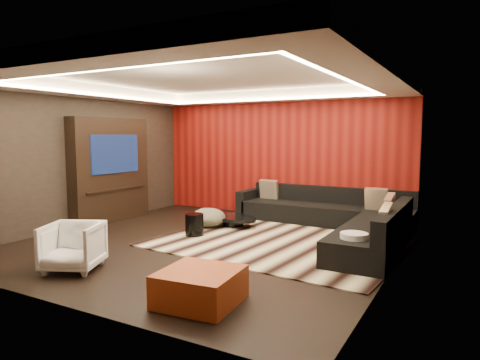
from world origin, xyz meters
The scene contains 26 objects.
floor centered at (0.00, 0.00, -0.01)m, with size 6.00×6.00×0.02m, color black.
ceiling centered at (0.00, 0.00, 2.81)m, with size 6.00×6.00×0.02m, color silver.
wall_back centered at (0.00, 3.01, 1.40)m, with size 6.00×0.02×2.80m, color black.
wall_left centered at (-3.01, 0.00, 1.40)m, with size 0.02×6.00×2.80m, color black.
wall_right centered at (3.01, 0.00, 1.40)m, with size 0.02×6.00×2.80m, color black.
red_feature_wall centered at (0.00, 2.97, 1.40)m, with size 5.98×0.05×2.78m, color #6B0C0A.
soffit_back centered at (0.00, 2.70, 2.69)m, with size 6.00×0.60×0.22m, color silver.
soffit_front centered at (0.00, -2.70, 2.69)m, with size 6.00×0.60×0.22m, color silver.
soffit_left centered at (-2.70, 0.00, 2.69)m, with size 0.60×4.80×0.22m, color silver.
soffit_right centered at (2.70, 0.00, 2.69)m, with size 0.60×4.80×0.22m, color silver.
cove_back centered at (0.00, 2.36, 2.60)m, with size 4.80×0.08×0.04m, color #FFD899.
cove_front centered at (0.00, -2.36, 2.60)m, with size 4.80×0.08×0.04m, color #FFD899.
cove_left centered at (-2.36, 0.00, 2.60)m, with size 0.08×4.80×0.04m, color #FFD899.
cove_right centered at (2.36, 0.00, 2.60)m, with size 0.08×4.80×0.04m, color #FFD899.
tv_surround centered at (-2.85, 0.60, 1.10)m, with size 0.30×2.00×2.20m, color black.
tv_screen centered at (-2.69, 0.60, 1.45)m, with size 0.04×1.30×0.80m, color black.
tv_shelf centered at (-2.69, 0.60, 0.70)m, with size 0.04×1.60×0.04m, color black.
rug centered at (1.07, 0.55, 0.01)m, with size 4.00×3.00×0.02m, color beige.
coffee_table centered at (-0.30, 1.40, 0.12)m, with size 1.15×1.15×0.19m, color black.
drum_stool centered at (-0.50, 0.32, 0.22)m, with size 0.34×0.34×0.40m, color black.
striped_pouf centered at (-0.68, 1.06, 0.21)m, with size 0.68×0.68×0.37m, color #BDB892.
white_side_table centered at (2.50, -0.08, 0.24)m, with size 0.38×0.38×0.48m, color white.
orange_ottoman centered at (1.35, -2.21, 0.18)m, with size 0.82×0.82×0.37m, color #A83615.
armchair centered at (-0.81, -2.10, 0.33)m, with size 0.70×0.72×0.66m, color white.
sectional_sofa centered at (1.73, 1.86, 0.26)m, with size 3.65×3.50×0.75m.
throw_pillows centered at (1.93, 1.73, 0.62)m, with size 3.26×2.77×0.50m.
Camera 1 is at (3.94, -5.97, 1.84)m, focal length 32.00 mm.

